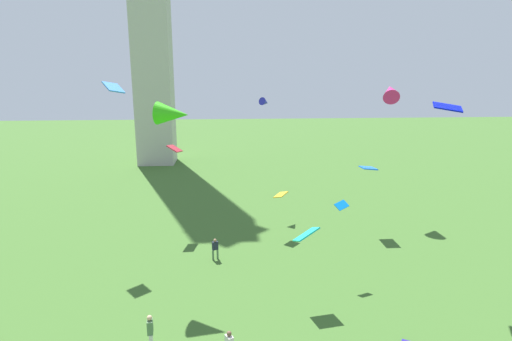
% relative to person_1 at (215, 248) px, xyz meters
% --- Properties ---
extents(person_1, '(0.48, 0.38, 1.60)m').
position_rel_person_1_xyz_m(person_1, '(0.00, 0.00, 0.00)').
color(person_1, '#51754C').
rests_on(person_1, ground_plane).
extents(person_2, '(0.33, 0.56, 1.83)m').
position_rel_person_1_xyz_m(person_2, '(-2.94, -9.83, 0.13)').
color(person_2, silver).
rests_on(person_2, ground_plane).
extents(kite_flying_0, '(2.14, 2.88, 2.30)m').
position_rel_person_1_xyz_m(kite_flying_0, '(16.35, 9.92, 10.75)').
color(kite_flying_0, '#DB2377').
extents(kite_flying_1, '(1.55, 1.49, 0.99)m').
position_rel_person_1_xyz_m(kite_flying_1, '(5.41, -5.97, 3.27)').
color(kite_flying_1, '#1BBBAB').
extents(kite_flying_2, '(2.32, 1.89, 1.48)m').
position_rel_person_1_xyz_m(kite_flying_2, '(-2.27, -2.69, 9.92)').
color(kite_flying_2, '#32C714').
extents(kite_flying_3, '(1.24, 1.71, 0.74)m').
position_rel_person_1_xyz_m(kite_flying_3, '(-3.33, 6.12, 6.29)').
color(kite_flying_3, '#B62834').
extents(kite_flying_4, '(1.79, 2.01, 0.87)m').
position_rel_person_1_xyz_m(kite_flying_4, '(-6.99, 2.51, 11.38)').
color(kite_flying_4, '#3880E2').
extents(kite_flying_5, '(1.36, 1.43, 0.99)m').
position_rel_person_1_xyz_m(kite_flying_5, '(4.79, 12.05, 9.70)').
color(kite_flying_5, '#2727B3').
extents(kite_flying_6, '(1.93, 1.58, 0.60)m').
position_rel_person_1_xyz_m(kite_flying_6, '(14.21, -3.98, 10.34)').
color(kite_flying_6, '#0510D4').
extents(kite_flying_7, '(1.26, 1.76, 0.32)m').
position_rel_person_1_xyz_m(kite_flying_7, '(12.81, 4.84, 4.64)').
color(kite_flying_7, blue).
extents(kite_flying_8, '(1.34, 1.45, 0.43)m').
position_rel_person_1_xyz_m(kite_flying_8, '(5.35, 4.24, 2.65)').
color(kite_flying_8, gold).
extents(kite_flying_9, '(1.03, 0.82, 0.53)m').
position_rel_person_1_xyz_m(kite_flying_9, '(8.29, -3.07, 4.02)').
color(kite_flying_9, blue).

